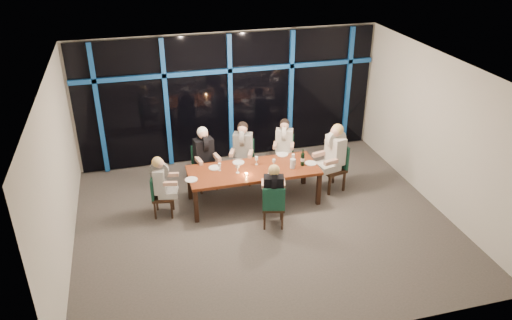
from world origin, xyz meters
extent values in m
plane|color=#58524E|center=(0.00, 0.00, 0.00)|extent=(7.00, 7.00, 0.00)
cube|color=silver|center=(0.00, 3.00, 1.50)|extent=(7.00, 0.04, 3.00)
cube|color=silver|center=(0.00, -3.00, 1.50)|extent=(7.00, 0.04, 3.00)
cube|color=silver|center=(-3.50, 0.00, 1.50)|extent=(0.04, 6.00, 3.00)
cube|color=silver|center=(3.50, 0.00, 1.50)|extent=(0.04, 6.00, 3.00)
cube|color=white|center=(0.00, 0.00, 3.00)|extent=(7.00, 6.00, 0.04)
cube|color=black|center=(0.00, 2.94, 1.50)|extent=(6.86, 0.04, 2.94)
cube|color=#134A96|center=(-2.90, 2.89, 1.50)|extent=(0.10, 0.10, 2.94)
cube|color=#134A96|center=(-1.45, 2.89, 1.50)|extent=(0.10, 0.10, 2.94)
cube|color=#134A96|center=(0.00, 2.89, 1.50)|extent=(0.10, 0.10, 2.94)
cube|color=#134A96|center=(1.45, 2.89, 1.50)|extent=(0.10, 0.10, 2.94)
cube|color=#134A96|center=(2.90, 2.89, 1.50)|extent=(0.10, 0.10, 2.94)
cube|color=#134A96|center=(0.00, 2.89, 2.16)|extent=(6.86, 0.10, 0.10)
cube|color=#FF2D14|center=(1.10, 3.25, 2.15)|extent=(0.60, 0.05, 0.35)
cube|color=brown|center=(0.00, 0.80, 0.72)|extent=(2.60, 1.00, 0.06)
cube|color=black|center=(-1.24, 0.36, 0.34)|extent=(0.08, 0.08, 0.69)
cube|color=black|center=(1.24, 0.36, 0.34)|extent=(0.08, 0.08, 0.69)
cube|color=black|center=(-1.24, 1.24, 0.34)|extent=(0.08, 0.08, 0.69)
cube|color=black|center=(1.24, 1.24, 0.34)|extent=(0.08, 0.08, 0.69)
cube|color=black|center=(-0.85, 1.59, 0.44)|extent=(0.52, 0.52, 0.06)
cube|color=#174B36|center=(-0.89, 1.78, 0.71)|extent=(0.44, 0.14, 0.49)
cube|color=black|center=(-0.99, 1.38, 0.21)|extent=(0.05, 0.05, 0.41)
cube|color=black|center=(-0.64, 1.45, 0.21)|extent=(0.05, 0.05, 0.41)
cube|color=black|center=(-1.06, 1.73, 0.21)|extent=(0.05, 0.05, 0.41)
cube|color=black|center=(-0.71, 1.79, 0.21)|extent=(0.05, 0.05, 0.41)
cube|color=black|center=(-0.02, 1.66, 0.44)|extent=(0.58, 0.58, 0.06)
cube|color=#174B36|center=(0.06, 1.84, 0.71)|extent=(0.43, 0.21, 0.49)
cube|color=black|center=(-0.25, 1.56, 0.21)|extent=(0.05, 0.05, 0.41)
cube|color=black|center=(0.08, 1.43, 0.21)|extent=(0.05, 0.05, 0.41)
cube|color=black|center=(-0.11, 1.89, 0.21)|extent=(0.05, 0.05, 0.41)
cube|color=black|center=(0.21, 1.75, 0.21)|extent=(0.05, 0.05, 0.41)
cube|color=black|center=(0.95, 1.78, 0.41)|extent=(0.54, 0.54, 0.06)
cube|color=#174B36|center=(1.02, 1.95, 0.66)|extent=(0.40, 0.19, 0.46)
cube|color=black|center=(0.74, 1.69, 0.19)|extent=(0.05, 0.05, 0.39)
cube|color=black|center=(1.05, 1.57, 0.19)|extent=(0.05, 0.05, 0.39)
cube|color=black|center=(0.86, 1.99, 0.19)|extent=(0.05, 0.05, 0.39)
cube|color=black|center=(1.17, 1.87, 0.19)|extent=(0.05, 0.05, 0.39)
cube|color=black|center=(-1.81, 0.78, 0.40)|extent=(0.47, 0.47, 0.05)
cube|color=#174B36|center=(-1.98, 0.81, 0.64)|extent=(0.12, 0.40, 0.44)
cube|color=black|center=(-1.69, 0.59, 0.19)|extent=(0.04, 0.04, 0.37)
cube|color=black|center=(-1.62, 0.90, 0.19)|extent=(0.04, 0.04, 0.37)
cube|color=black|center=(-2.00, 0.65, 0.19)|extent=(0.04, 0.04, 0.37)
cube|color=black|center=(-1.94, 0.97, 0.19)|extent=(0.04, 0.04, 0.37)
cube|color=black|center=(1.73, 0.86, 0.47)|extent=(0.57, 0.57, 0.06)
cube|color=#174B36|center=(1.94, 0.91, 0.75)|extent=(0.16, 0.47, 0.52)
cube|color=black|center=(1.50, 1.00, 0.22)|extent=(0.05, 0.05, 0.44)
cube|color=black|center=(1.59, 0.64, 0.22)|extent=(0.05, 0.05, 0.44)
cube|color=black|center=(1.87, 1.09, 0.22)|extent=(0.05, 0.05, 0.44)
cube|color=black|center=(1.96, 0.72, 0.22)|extent=(0.05, 0.05, 0.44)
cube|color=black|center=(0.15, -0.10, 0.41)|extent=(0.50, 0.50, 0.05)
cube|color=#174B36|center=(0.10, -0.28, 0.66)|extent=(0.41, 0.15, 0.46)
cube|color=black|center=(0.35, 0.01, 0.19)|extent=(0.04, 0.04, 0.38)
cube|color=black|center=(0.03, 0.10, 0.19)|extent=(0.04, 0.04, 0.38)
cube|color=black|center=(0.27, -0.31, 0.19)|extent=(0.04, 0.04, 0.38)
cube|color=black|center=(-0.05, -0.22, 0.19)|extent=(0.04, 0.04, 0.38)
cube|color=black|center=(-0.83, 1.47, 0.54)|extent=(0.43, 0.48, 0.14)
cube|color=black|center=(-0.86, 1.62, 0.87)|extent=(0.43, 0.31, 0.55)
cylinder|color=black|center=(-0.86, 1.62, 1.08)|extent=(0.18, 0.43, 0.41)
sphere|color=tan|center=(-0.85, 1.61, 1.26)|extent=(0.21, 0.21, 0.21)
sphere|color=silver|center=(-0.86, 1.64, 1.29)|extent=(0.23, 0.23, 0.23)
cube|color=tan|center=(-1.01, 1.35, 0.79)|extent=(0.14, 0.31, 0.08)
cube|color=tan|center=(-0.62, 1.43, 0.79)|extent=(0.14, 0.31, 0.08)
cube|color=black|center=(-0.06, 1.55, 0.54)|extent=(0.48, 0.51, 0.14)
cube|color=black|center=(0.00, 1.69, 0.86)|extent=(0.45, 0.37, 0.55)
cylinder|color=black|center=(0.00, 1.69, 1.08)|extent=(0.25, 0.42, 0.41)
sphere|color=tan|center=(-0.01, 1.68, 1.25)|extent=(0.21, 0.21, 0.21)
sphere|color=black|center=(0.01, 1.71, 1.28)|extent=(0.23, 0.23, 0.23)
cube|color=tan|center=(-0.27, 1.55, 0.79)|extent=(0.18, 0.30, 0.08)
cube|color=tan|center=(0.09, 1.40, 0.79)|extent=(0.18, 0.30, 0.08)
cube|color=silver|center=(0.91, 1.68, 0.51)|extent=(0.45, 0.48, 0.13)
cube|color=silver|center=(0.97, 1.81, 0.81)|extent=(0.42, 0.34, 0.52)
cylinder|color=silver|center=(0.97, 1.81, 1.01)|extent=(0.23, 0.39, 0.39)
sphere|color=tan|center=(0.96, 1.80, 1.18)|extent=(0.19, 0.19, 0.19)
sphere|color=black|center=(0.97, 1.83, 1.21)|extent=(0.21, 0.21, 0.21)
cube|color=tan|center=(0.71, 1.67, 0.79)|extent=(0.17, 0.28, 0.07)
cube|color=tan|center=(1.06, 1.54, 0.79)|extent=(0.17, 0.28, 0.07)
cube|color=black|center=(-1.71, 0.76, 0.49)|extent=(0.43, 0.38, 0.12)
cube|color=black|center=(-1.85, 0.79, 0.78)|extent=(0.28, 0.39, 0.50)
cylinder|color=black|center=(-1.85, 0.79, 0.97)|extent=(0.38, 0.16, 0.37)
sphere|color=tan|center=(-1.83, 0.78, 1.13)|extent=(0.19, 0.19, 0.19)
sphere|color=tan|center=(-1.86, 0.79, 1.16)|extent=(0.20, 0.20, 0.20)
cube|color=tan|center=(-1.67, 0.57, 0.79)|extent=(0.27, 0.12, 0.07)
cube|color=tan|center=(-1.60, 0.92, 0.79)|extent=(0.27, 0.12, 0.07)
cube|color=silver|center=(1.61, 0.83, 0.58)|extent=(0.52, 0.47, 0.15)
cube|color=silver|center=(1.77, 0.87, 0.92)|extent=(0.34, 0.47, 0.59)
cylinder|color=silver|center=(1.77, 0.87, 1.15)|extent=(0.45, 0.20, 0.44)
sphere|color=tan|center=(1.75, 0.87, 1.34)|extent=(0.22, 0.22, 0.22)
sphere|color=tan|center=(1.79, 0.88, 1.37)|extent=(0.24, 0.24, 0.24)
cube|color=tan|center=(1.48, 1.02, 0.79)|extent=(0.33, 0.15, 0.08)
cube|color=tan|center=(1.58, 0.61, 0.79)|extent=(0.33, 0.15, 0.08)
cube|color=black|center=(0.18, 0.00, 0.50)|extent=(0.42, 0.46, 0.13)
cube|color=black|center=(0.14, -0.14, 0.81)|extent=(0.41, 0.31, 0.51)
cylinder|color=black|center=(0.14, -0.14, 1.01)|extent=(0.19, 0.40, 0.38)
sphere|color=tan|center=(0.14, -0.12, 1.17)|extent=(0.19, 0.19, 0.19)
sphere|color=tan|center=(0.13, -0.16, 1.20)|extent=(0.21, 0.21, 0.21)
cube|color=tan|center=(0.37, 0.03, 0.79)|extent=(0.14, 0.28, 0.07)
cube|color=tan|center=(0.02, 0.12, 0.79)|extent=(0.14, 0.28, 0.07)
cylinder|color=white|center=(-0.74, 1.04, 0.76)|extent=(0.24, 0.24, 0.01)
cylinder|color=white|center=(-0.23, 1.14, 0.76)|extent=(0.24, 0.24, 0.01)
cylinder|color=white|center=(0.75, 1.26, 0.76)|extent=(0.24, 0.24, 0.01)
cylinder|color=white|center=(-1.26, 0.67, 0.76)|extent=(0.24, 0.24, 0.01)
cylinder|color=white|center=(1.19, 0.73, 0.76)|extent=(0.24, 0.24, 0.01)
cylinder|color=white|center=(0.29, 0.44, 0.76)|extent=(0.24, 0.24, 0.01)
cylinder|color=black|center=(1.00, 0.71, 0.88)|extent=(0.08, 0.08, 0.26)
cylinder|color=black|center=(1.00, 0.71, 1.06)|extent=(0.03, 0.03, 0.10)
cylinder|color=silver|center=(1.00, 0.71, 0.88)|extent=(0.08, 0.08, 0.07)
cylinder|color=silver|center=(0.77, 0.65, 0.85)|extent=(0.11, 0.11, 0.20)
cylinder|color=silver|center=(0.83, 0.65, 0.87)|extent=(0.02, 0.02, 0.14)
cylinder|color=#F49F49|center=(-0.19, 0.61, 0.77)|extent=(0.05, 0.05, 0.03)
cylinder|color=silver|center=(-0.34, 0.73, 0.75)|extent=(0.07, 0.07, 0.01)
cylinder|color=silver|center=(-0.34, 0.73, 0.81)|extent=(0.01, 0.01, 0.11)
cylinder|color=silver|center=(-0.34, 0.73, 0.91)|extent=(0.08, 0.08, 0.08)
cylinder|color=silver|center=(0.11, 0.97, 0.75)|extent=(0.06, 0.06, 0.01)
cylinder|color=silver|center=(0.11, 0.97, 0.80)|extent=(0.01, 0.01, 0.10)
cylinder|color=silver|center=(0.11, 0.97, 0.89)|extent=(0.07, 0.07, 0.07)
cylinder|color=silver|center=(0.42, 0.80, 0.75)|extent=(0.06, 0.06, 0.01)
cylinder|color=silver|center=(0.42, 0.80, 0.80)|extent=(0.01, 0.01, 0.09)
cylinder|color=silver|center=(0.42, 0.80, 0.88)|extent=(0.06, 0.06, 0.06)
cylinder|color=silver|center=(-0.66, 0.91, 0.75)|extent=(0.06, 0.06, 0.01)
cylinder|color=silver|center=(-0.66, 0.91, 0.80)|extent=(0.01, 0.01, 0.09)
cylinder|color=silver|center=(-0.66, 0.91, 0.88)|extent=(0.06, 0.06, 0.06)
cylinder|color=silver|center=(0.87, 0.90, 0.75)|extent=(0.06, 0.06, 0.01)
cylinder|color=silver|center=(0.87, 0.90, 0.80)|extent=(0.01, 0.01, 0.10)
cylinder|color=silver|center=(0.87, 0.90, 0.88)|extent=(0.07, 0.07, 0.07)
camera|label=1|loc=(-2.19, -7.68, 5.43)|focal=35.00mm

